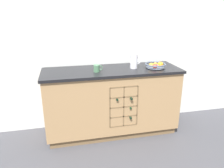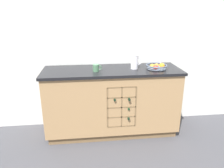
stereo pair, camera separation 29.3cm
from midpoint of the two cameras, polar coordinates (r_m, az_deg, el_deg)
The scene contains 6 objects.
ground_plane at distance 3.24m, azimuth -2.65°, elevation -12.22°, with size 14.00×14.00×0.00m, color #424247.
back_wall at distance 3.14m, azimuth -4.16°, elevation 11.58°, with size 4.40×0.06×2.55m, color silver.
kitchen_island at distance 3.02m, azimuth -2.75°, elevation -4.58°, with size 1.82×0.62×0.93m.
fruit_bowl at distance 2.95m, azimuth 8.54°, elevation 4.86°, with size 0.28×0.28×0.08m.
white_pitcher at distance 2.91m, azimuth 2.91°, elevation 6.03°, with size 0.15×0.10×0.19m.
ceramic_mug at distance 2.77m, azimuth -7.01°, elevation 4.04°, with size 0.11×0.08×0.09m.
Camera 1 is at (-0.61, -2.71, 1.68)m, focal length 35.00 mm.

